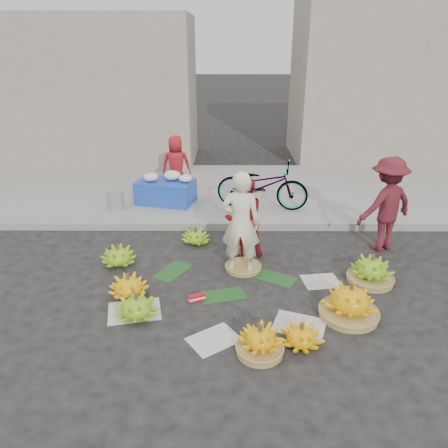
{
  "coord_description": "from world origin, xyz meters",
  "views": [
    {
      "loc": [
        -0.05,
        -5.58,
        3.44
      ],
      "look_at": [
        -0.09,
        0.79,
        0.7
      ],
      "focal_mm": 35.0,
      "sensor_mm": 36.0,
      "label": 1
    }
  ],
  "objects_px": {
    "bicycle": "(262,185)",
    "vendor_cream": "(241,224)",
    "banana_bunch_0": "(129,286)",
    "flower_table": "(166,190)",
    "banana_bunch_4": "(350,302)"
  },
  "relations": [
    {
      "from": "banana_bunch_0",
      "to": "banana_bunch_4",
      "type": "relative_size",
      "value": 0.82
    },
    {
      "from": "banana_bunch_0",
      "to": "bicycle",
      "type": "xyz_separation_m",
      "value": [
        2.14,
        3.23,
        0.46
      ]
    },
    {
      "from": "vendor_cream",
      "to": "bicycle",
      "type": "distance_m",
      "value": 2.57
    },
    {
      "from": "bicycle",
      "to": "vendor_cream",
      "type": "bearing_deg",
      "value": 179.99
    },
    {
      "from": "flower_table",
      "to": "banana_bunch_0",
      "type": "bearing_deg",
      "value": -77.4
    },
    {
      "from": "flower_table",
      "to": "banana_bunch_4",
      "type": "bearing_deg",
      "value": -39.73
    },
    {
      "from": "bicycle",
      "to": "banana_bunch_0",
      "type": "bearing_deg",
      "value": 158.22
    },
    {
      "from": "banana_bunch_0",
      "to": "flower_table",
      "type": "xyz_separation_m",
      "value": [
        0.1,
        3.53,
        0.25
      ]
    },
    {
      "from": "banana_bunch_4",
      "to": "vendor_cream",
      "type": "height_order",
      "value": "vendor_cream"
    },
    {
      "from": "banana_bunch_0",
      "to": "flower_table",
      "type": "distance_m",
      "value": 3.54
    },
    {
      "from": "banana_bunch_4",
      "to": "vendor_cream",
      "type": "bearing_deg",
      "value": 139.19
    },
    {
      "from": "bicycle",
      "to": "banana_bunch_4",
      "type": "bearing_deg",
      "value": -154.78
    },
    {
      "from": "banana_bunch_0",
      "to": "vendor_cream",
      "type": "relative_size",
      "value": 0.39
    },
    {
      "from": "banana_bunch_4",
      "to": "bicycle",
      "type": "distance_m",
      "value": 3.85
    },
    {
      "from": "flower_table",
      "to": "bicycle",
      "type": "bearing_deg",
      "value": 5.84
    }
  ]
}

